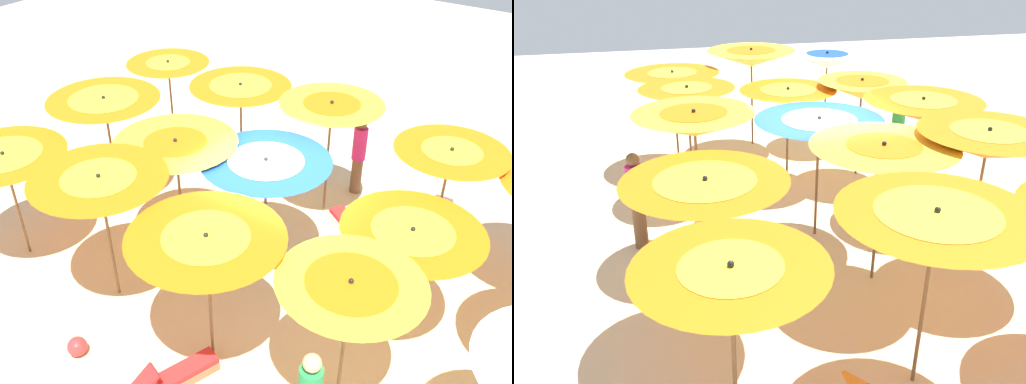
# 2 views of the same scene
# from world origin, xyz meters

# --- Properties ---
(ground) EXTENTS (38.52, 38.52, 0.04)m
(ground) POSITION_xyz_m (0.00, 0.00, -0.02)
(ground) COLOR beige
(beach_umbrella_1) EXTENTS (1.98, 1.98, 2.37)m
(beach_umbrella_1) POSITION_xyz_m (-2.22, -2.06, 2.12)
(beach_umbrella_1) COLOR brown
(beach_umbrella_1) RESTS_ON ground
(beach_umbrella_2) EXTENTS (2.02, 2.02, 2.56)m
(beach_umbrella_2) POSITION_xyz_m (0.18, -2.18, 2.31)
(beach_umbrella_2) COLOR brown
(beach_umbrella_2) RESTS_ON ground
(beach_umbrella_3) EXTENTS (2.19, 2.19, 2.34)m
(beach_umbrella_3) POSITION_xyz_m (2.43, -2.30, 2.11)
(beach_umbrella_3) COLOR brown
(beach_umbrella_3) RESTS_ON ground
(beach_umbrella_4) EXTENTS (1.91, 1.91, 2.38)m
(beach_umbrella_4) POSITION_xyz_m (4.52, -2.33, 2.13)
(beach_umbrella_4) COLOR brown
(beach_umbrella_4) RESTS_ON ground
(beach_umbrella_6) EXTENTS (2.13, 2.13, 2.14)m
(beach_umbrella_6) POSITION_xyz_m (-2.44, 0.14, 1.93)
(beach_umbrella_6) COLOR brown
(beach_umbrella_6) RESTS_ON ground
(beach_umbrella_7) EXTENTS (2.25, 2.25, 2.31)m
(beach_umbrella_7) POSITION_xyz_m (0.25, -0.05, 2.10)
(beach_umbrella_7) COLOR brown
(beach_umbrella_7) RESTS_ON ground
(beach_umbrella_8) EXTENTS (2.22, 2.22, 2.38)m
(beach_umbrella_8) POSITION_xyz_m (1.86, 0.41, 2.11)
(beach_umbrella_8) COLOR brown
(beach_umbrella_8) RESTS_ON ground
(beach_umbrella_9) EXTENTS (2.25, 2.25, 2.45)m
(beach_umbrella_9) POSITION_xyz_m (4.11, -0.00, 2.25)
(beach_umbrella_9) COLOR brown
(beach_umbrella_9) RESTS_ON ground
(beach_umbrella_11) EXTENTS (1.95, 1.95, 2.29)m
(beach_umbrella_11) POSITION_xyz_m (-2.27, 1.79, 2.03)
(beach_umbrella_11) COLOR brown
(beach_umbrella_11) RESTS_ON ground
(beach_umbrella_12) EXTENTS (2.25, 2.25, 2.37)m
(beach_umbrella_12) POSITION_xyz_m (-0.26, 2.19, 2.12)
(beach_umbrella_12) COLOR brown
(beach_umbrella_12) RESTS_ON ground
(beach_umbrella_13) EXTENTS (2.18, 2.18, 2.49)m
(beach_umbrella_13) POSITION_xyz_m (1.93, 2.10, 2.21)
(beach_umbrella_13) COLOR brown
(beach_umbrella_13) RESTS_ON ground
(beach_umbrella_14) EXTENTS (2.19, 2.19, 2.23)m
(beach_umbrella_14) POSITION_xyz_m (4.20, 2.28, 2.01)
(beach_umbrella_14) COLOR brown
(beach_umbrella_14) RESTS_ON ground
(lounger_0) EXTENTS (1.12, 0.90, 0.71)m
(lounger_0) POSITION_xyz_m (-0.56, -1.87, 0.22)
(lounger_0) COLOR silver
(lounger_0) RESTS_ON ground
(lounger_1) EXTENTS (0.45, 1.30, 0.68)m
(lounger_1) POSITION_xyz_m (-2.05, -2.74, 0.21)
(lounger_1) COLOR silver
(lounger_1) RESTS_ON ground
(lounger_3) EXTENTS (0.76, 1.39, 0.56)m
(lounger_3) POSITION_xyz_m (-0.23, 2.91, 0.20)
(lounger_3) COLOR olive
(lounger_3) RESTS_ON ground
(lounger_4) EXTENTS (0.41, 1.29, 0.57)m
(lounger_4) POSITION_xyz_m (4.49, -1.39, 0.20)
(lounger_4) COLOR silver
(lounger_4) RESTS_ON ground
(beachgoer_1) EXTENTS (0.30, 0.30, 1.81)m
(beachgoer_1) POSITION_xyz_m (-0.03, -3.23, 0.95)
(beachgoer_1) COLOR brown
(beachgoer_1) RESTS_ON ground
(beach_ball) EXTENTS (0.31, 0.31, 0.31)m
(beach_ball) POSITION_xyz_m (1.45, 3.43, 0.16)
(beach_ball) COLOR red
(beach_ball) RESTS_ON ground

